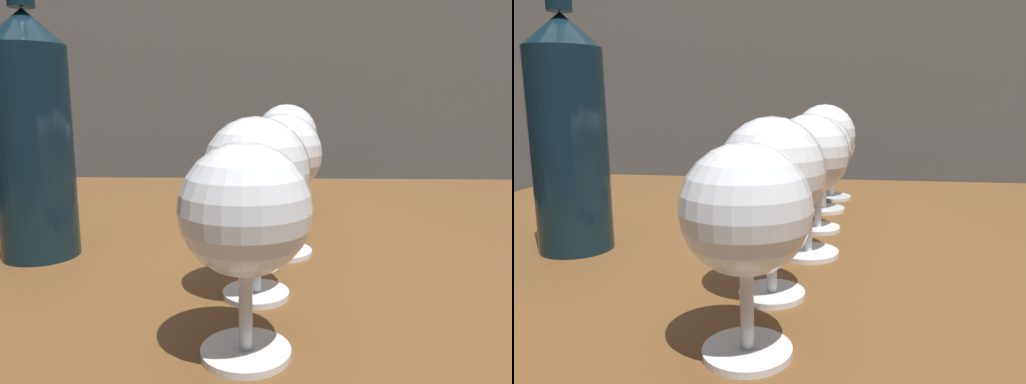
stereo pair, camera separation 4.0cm
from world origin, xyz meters
TOP-DOWN VIEW (x-y plane):
  - dining_table at (0.00, 0.00)m, footprint 1.15×0.84m
  - wine_glass_cabernet at (-0.05, -0.30)m, footprint 0.08×0.08m
  - wine_glass_port at (-0.05, -0.20)m, footprint 0.09×0.09m
  - wine_glass_pinot at (-0.03, -0.08)m, footprint 0.08×0.08m
  - wine_glass_amber at (-0.02, 0.02)m, footprint 0.08×0.08m
  - wine_glass_chardonnay at (-0.02, 0.13)m, footprint 0.09×0.09m
  - wine_glass_white at (-0.01, 0.22)m, footprint 0.08×0.08m
  - wine_bottle at (-0.29, -0.10)m, footprint 0.08×0.08m

SIDE VIEW (x-z plane):
  - dining_table at x=0.00m, z-range 0.26..0.97m
  - wine_glass_white at x=-0.01m, z-range 0.73..0.86m
  - wine_glass_cabernet at x=-0.05m, z-range 0.74..0.88m
  - wine_glass_amber at x=-0.02m, z-range 0.74..0.89m
  - wine_glass_pinot at x=-0.03m, z-range 0.74..0.89m
  - wine_glass_port at x=-0.05m, z-range 0.74..0.89m
  - wine_glass_chardonnay at x=-0.02m, z-range 0.74..0.90m
  - wine_bottle at x=-0.29m, z-range 0.68..1.01m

